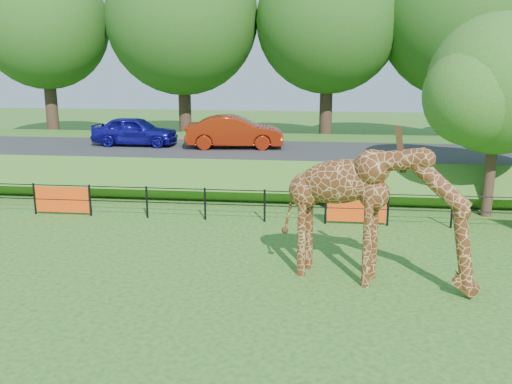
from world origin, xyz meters
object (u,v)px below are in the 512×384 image
at_px(giraffe, 378,215).
at_px(car_red, 235,132).
at_px(visitor, 332,188).
at_px(car_blue, 135,131).
at_px(tree_east, 501,90).

height_order(giraffe, car_red, giraffe).
bearing_deg(visitor, car_blue, -7.84).
distance_m(car_blue, car_red, 4.53).
bearing_deg(car_blue, giraffe, -138.18).
bearing_deg(giraffe, visitor, 116.14).
xyz_separation_m(giraffe, car_red, (-5.13, 11.12, 0.41)).
relative_size(giraffe, tree_east, 0.71).
distance_m(giraffe, car_blue, 14.88).
relative_size(car_red, tree_east, 0.62).
relative_size(giraffe, visitor, 2.98).
distance_m(car_blue, tree_east, 15.05).
xyz_separation_m(car_blue, car_red, (4.53, -0.19, 0.05)).
xyz_separation_m(car_red, visitor, (4.18, -4.53, -1.31)).
xyz_separation_m(visitor, tree_east, (5.37, -0.14, 3.48)).
bearing_deg(tree_east, car_red, 153.95).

